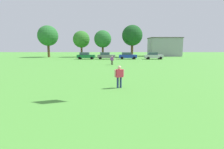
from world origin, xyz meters
TOP-DOWN VIEW (x-y plane):
  - ground_plane at (0.00, 30.00)m, footprint 160.00×160.00m
  - adult_bystander at (1.40, 12.79)m, footprint 0.71×0.46m
  - bystander_midfield at (0.89, 29.83)m, footprint 0.62×0.47m
  - parked_car_green_0 at (-5.54, 44.14)m, footprint 4.30×2.02m
  - parked_car_gray_1 at (-0.56, 44.13)m, footprint 4.30×2.02m
  - parked_car_blue_2 at (4.68, 44.32)m, footprint 4.30×2.02m
  - parked_car_silver_3 at (10.96, 43.88)m, footprint 4.30×2.02m
  - tree_far_left at (-17.86, 53.55)m, footprint 5.90×5.90m
  - tree_left at (-8.21, 54.21)m, footprint 4.95×4.95m
  - tree_right at (-1.82, 53.08)m, footprint 4.99×4.99m
  - tree_far_right at (6.77, 53.27)m, footprint 5.96×5.96m
  - house_left at (18.25, 60.46)m, footprint 10.22×7.14m

SIDE VIEW (x-z plane):
  - ground_plane at x=0.00m, z-range 0.00..0.00m
  - parked_car_green_0 at x=-5.54m, z-range 0.02..1.70m
  - parked_car_gray_1 at x=-0.56m, z-range 0.02..1.70m
  - parked_car_blue_2 at x=4.68m, z-range 0.02..1.70m
  - parked_car_silver_3 at x=10.96m, z-range 0.02..1.70m
  - bystander_midfield at x=0.89m, z-range 0.14..1.61m
  - adult_bystander at x=1.40m, z-range 0.15..1.74m
  - house_left at x=18.25m, z-range 0.01..6.06m
  - tree_left at x=-8.21m, z-range 1.35..9.07m
  - tree_right at x=-1.82m, z-range 1.36..9.14m
  - tree_far_left at x=-17.86m, z-range 1.61..10.80m
  - tree_far_right at x=6.77m, z-range 1.63..10.92m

